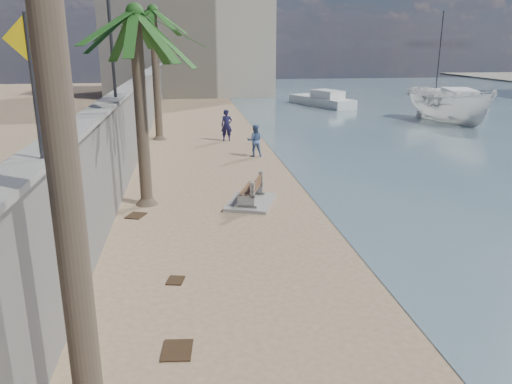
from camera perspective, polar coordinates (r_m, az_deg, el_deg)
ground_plane at (r=9.54m, az=9.27°, el=-19.00°), size 140.00×140.00×0.00m
seawall at (r=27.77m, az=-13.54°, el=8.30°), size 0.45×70.00×3.50m
wall_cap at (r=27.58m, az=-13.80°, el=12.00°), size 0.80×70.00×0.12m
end_building at (r=59.40m, az=-7.77°, el=17.83°), size 18.00×12.00×14.00m
bench_far at (r=17.81m, az=-0.61°, el=-0.12°), size 2.14×2.58×0.93m
palm_mid at (r=17.49m, az=-13.69°, el=19.10°), size 5.00×5.00×7.40m
palm_back at (r=30.31m, az=-11.73°, el=19.51°), size 5.00×5.00×8.27m
pedestrian_sign at (r=9.23m, az=-24.31°, el=12.92°), size 0.78×0.07×2.40m
streetlight at (r=19.59m, az=-16.46°, el=19.23°), size 0.28×0.28×5.12m
person_a at (r=29.64m, az=-3.38°, el=7.87°), size 0.77×0.53×2.11m
person_b at (r=25.41m, az=-0.14°, el=6.09°), size 0.92×0.74×1.81m
boat_cruiser at (r=39.32m, az=21.29°, el=9.33°), size 3.64×3.70×3.46m
yacht_near at (r=52.62m, az=21.78°, el=9.76°), size 6.21×11.68×1.50m
yacht_far at (r=47.51m, az=7.45°, el=10.17°), size 4.79×7.97×1.50m
sailboat_west at (r=61.89m, az=19.85°, el=10.78°), size 6.43×2.26×9.13m
debris_b at (r=9.89m, az=-8.99°, el=-17.43°), size 0.62×0.74×0.03m
debris_c at (r=17.15m, az=-13.56°, el=-2.62°), size 0.75×0.82×0.03m
debris_d at (r=12.43m, az=-9.18°, el=-9.94°), size 0.48×0.56×0.03m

